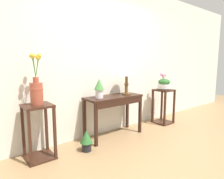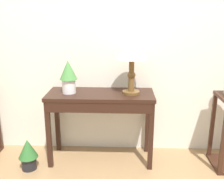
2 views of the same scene
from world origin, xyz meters
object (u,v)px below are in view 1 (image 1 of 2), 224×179
object	(u,v)px
pedestal_stand_left	(39,132)
planter_bowl_wide_right	(164,84)
potted_plant_on_console	(99,87)
flower_vase_tall_left	(36,89)
pedestal_stand_right	(163,106)
potted_plant_floor	(86,140)
table_lamp	(127,72)
console_table	(114,102)

from	to	relation	value
pedestal_stand_left	planter_bowl_wide_right	distance (m)	2.67
potted_plant_on_console	flower_vase_tall_left	size ratio (longest dim) A/B	0.48
potted_plant_on_console	pedestal_stand_right	world-z (taller)	potted_plant_on_console
potted_plant_on_console	flower_vase_tall_left	bearing A→B (deg)	-179.80
potted_plant_floor	table_lamp	bearing A→B (deg)	12.61
pedestal_stand_left	planter_bowl_wide_right	size ratio (longest dim) A/B	2.15
pedestal_stand_right	potted_plant_floor	distance (m)	2.03
flower_vase_tall_left	planter_bowl_wide_right	bearing A→B (deg)	-1.65
flower_vase_tall_left	potted_plant_floor	world-z (taller)	flower_vase_tall_left
potted_plant_on_console	potted_plant_floor	distance (m)	0.86
pedestal_stand_left	planter_bowl_wide_right	world-z (taller)	planter_bowl_wide_right
planter_bowl_wide_right	potted_plant_floor	bearing A→B (deg)	-176.07
flower_vase_tall_left	potted_plant_floor	size ratio (longest dim) A/B	2.11
pedestal_stand_right	planter_bowl_wide_right	xyz separation A→B (m)	(-0.00, 0.00, 0.49)
pedestal_stand_right	potted_plant_floor	bearing A→B (deg)	-176.09
pedestal_stand_left	flower_vase_tall_left	xyz separation A→B (m)	(0.00, 0.00, 0.59)
pedestal_stand_right	potted_plant_floor	size ratio (longest dim) A/B	2.32
table_lamp	pedestal_stand_right	size ratio (longest dim) A/B	0.73
pedestal_stand_left	table_lamp	bearing A→B (deg)	0.36
flower_vase_tall_left	potted_plant_floor	xyz separation A→B (m)	(0.62, -0.21, -0.80)
table_lamp	pedestal_stand_right	bearing A→B (deg)	-4.86
potted_plant_on_console	console_table	bearing A→B (deg)	-3.15
pedestal_stand_left	flower_vase_tall_left	size ratio (longest dim) A/B	1.13
table_lamp	potted_plant_on_console	world-z (taller)	table_lamp
planter_bowl_wide_right	potted_plant_floor	size ratio (longest dim) A/B	1.10
flower_vase_tall_left	pedestal_stand_left	bearing A→B (deg)	-153.80
console_table	potted_plant_floor	world-z (taller)	console_table
potted_plant_floor	potted_plant_on_console	bearing A→B (deg)	29.31
console_table	flower_vase_tall_left	bearing A→B (deg)	179.41
table_lamp	pedestal_stand_left	bearing A→B (deg)	-179.64
potted_plant_on_console	potted_plant_floor	bearing A→B (deg)	-150.69
console_table	potted_plant_floor	bearing A→B (deg)	-163.98
planter_bowl_wide_right	potted_plant_floor	xyz separation A→B (m)	(-2.01, -0.14, -0.69)
flower_vase_tall_left	pedestal_stand_right	distance (m)	2.70
console_table	pedestal_stand_right	xyz separation A→B (m)	(1.31, -0.06, -0.25)
pedestal_stand_right	potted_plant_floor	xyz separation A→B (m)	(-2.01, -0.14, -0.19)
potted_plant_on_console	planter_bowl_wide_right	bearing A→B (deg)	-2.79
table_lamp	planter_bowl_wide_right	size ratio (longest dim) A/B	1.53
pedestal_stand_left	flower_vase_tall_left	bearing A→B (deg)	26.20
pedestal_stand_right	flower_vase_tall_left	bearing A→B (deg)	178.33
potted_plant_on_console	pedestal_stand_left	bearing A→B (deg)	-179.78
table_lamp	potted_plant_floor	xyz separation A→B (m)	(-1.00, -0.22, -0.96)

